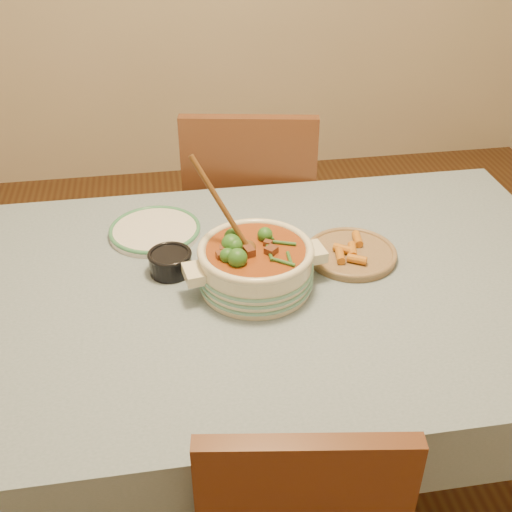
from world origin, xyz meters
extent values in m
plane|color=#462614|center=(0.00, 0.00, 0.00)|extent=(4.50, 4.50, 0.00)
cube|color=brown|center=(0.00, 0.00, 0.72)|extent=(1.60, 1.00, 0.05)
cube|color=#8497AB|center=(0.00, 0.00, 0.75)|extent=(1.68, 1.08, 0.01)
cylinder|color=brown|center=(-0.73, 0.43, 0.35)|extent=(0.07, 0.07, 0.70)
cylinder|color=brown|center=(0.73, 0.43, 0.35)|extent=(0.07, 0.07, 0.70)
cylinder|color=beige|center=(-0.05, -0.01, 0.81)|extent=(0.32, 0.32, 0.11)
torus|color=beige|center=(-0.05, -0.01, 0.87)|extent=(0.29, 0.29, 0.02)
cube|color=beige|center=(0.11, 0.02, 0.83)|extent=(0.06, 0.08, 0.03)
cube|color=beige|center=(-0.21, -0.03, 0.83)|extent=(0.06, 0.08, 0.03)
cylinder|color=#944515|center=(-0.05, -0.01, 0.86)|extent=(0.25, 0.25, 0.02)
cylinder|color=silver|center=(-0.30, 0.29, 0.77)|extent=(0.33, 0.33, 0.02)
torus|color=#3C855D|center=(-0.30, 0.29, 0.77)|extent=(0.26, 0.26, 0.01)
cylinder|color=black|center=(-0.26, 0.09, 0.78)|extent=(0.14, 0.14, 0.06)
torus|color=black|center=(-0.26, 0.09, 0.81)|extent=(0.12, 0.12, 0.01)
cylinder|color=black|center=(-0.26, 0.09, 0.80)|extent=(0.09, 0.09, 0.01)
cylinder|color=#927551|center=(0.23, 0.08, 0.76)|extent=(0.30, 0.30, 0.02)
torus|color=#927551|center=(0.23, 0.08, 0.77)|extent=(0.25, 0.25, 0.01)
cube|color=brown|center=(0.07, 0.81, 0.48)|extent=(0.53, 0.53, 0.04)
cube|color=brown|center=(0.03, 0.61, 0.73)|extent=(0.45, 0.12, 0.48)
cylinder|color=brown|center=(0.29, 0.96, 0.24)|extent=(0.04, 0.04, 0.48)
cylinder|color=brown|center=(-0.09, 1.03, 0.24)|extent=(0.04, 0.04, 0.48)
cylinder|color=brown|center=(0.22, 0.58, 0.24)|extent=(0.04, 0.04, 0.48)
cylinder|color=brown|center=(-0.16, 0.65, 0.24)|extent=(0.04, 0.04, 0.48)
camera|label=1|loc=(-0.26, -1.32, 1.73)|focal=45.00mm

